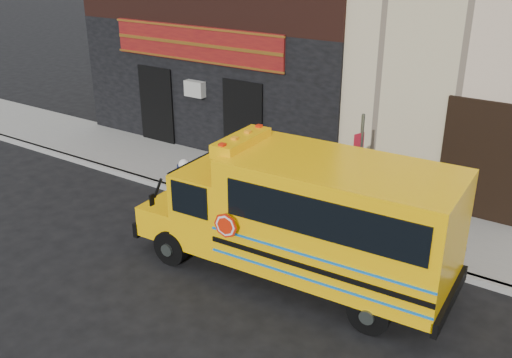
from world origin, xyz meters
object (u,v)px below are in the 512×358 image
Objects in this scene: school_bus at (308,215)px; cyclist at (186,199)px; sign_pole at (358,179)px; bicycle at (187,212)px.

cyclist is (-3.50, 0.27, -0.65)m from school_bus.
school_bus is 2.13× the size of sign_pole.
sign_pole reaches higher than school_bus.
cyclist is at bearing 175.53° from school_bus.
school_bus is 3.61m from bicycle.
sign_pole is at bearing -57.96° from bicycle.
school_bus is 4.03× the size of bicycle.
sign_pole is 4.17m from cyclist.
school_bus is at bearing -85.62° from cyclist.
school_bus reaches higher than cyclist.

